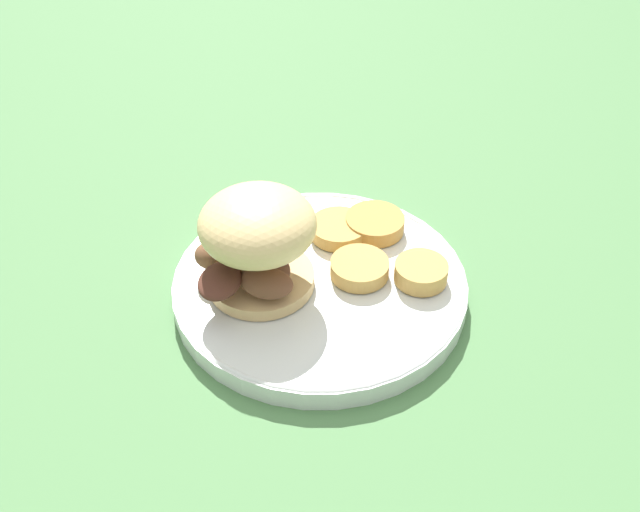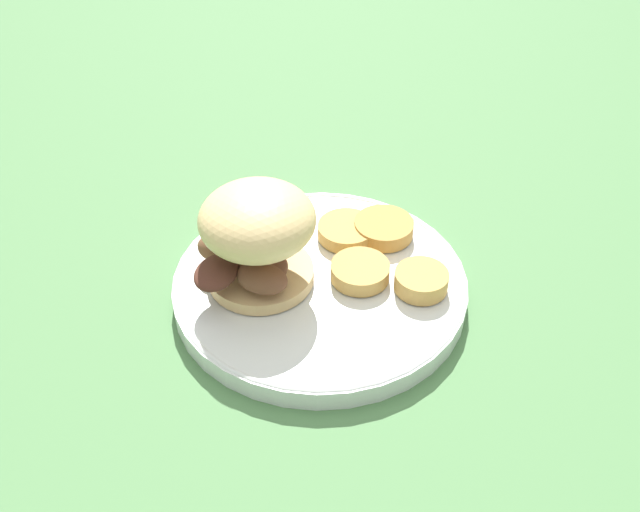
# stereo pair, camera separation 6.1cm
# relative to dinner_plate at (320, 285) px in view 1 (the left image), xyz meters

# --- Properties ---
(ground_plane) EXTENTS (4.00, 4.00, 0.00)m
(ground_plane) POSITION_rel_dinner_plate_xyz_m (0.00, 0.00, -0.01)
(ground_plane) COLOR #4C7A47
(dinner_plate) EXTENTS (0.26, 0.26, 0.02)m
(dinner_plate) POSITION_rel_dinner_plate_xyz_m (0.00, 0.00, 0.00)
(dinner_plate) COLOR silver
(dinner_plate) RESTS_ON ground_plane
(sandwich) EXTENTS (0.11, 0.12, 0.09)m
(sandwich) POSITION_rel_dinner_plate_xyz_m (0.03, 0.05, 0.06)
(sandwich) COLOR tan
(sandwich) RESTS_ON dinner_plate
(potato_round_0) EXTENTS (0.06, 0.06, 0.01)m
(potato_round_0) POSITION_rel_dinner_plate_xyz_m (0.02, -0.08, 0.02)
(potato_round_0) COLOR #BC8942
(potato_round_0) RESTS_ON dinner_plate
(potato_round_1) EXTENTS (0.05, 0.05, 0.01)m
(potato_round_1) POSITION_rel_dinner_plate_xyz_m (-0.02, -0.03, 0.02)
(potato_round_1) COLOR tan
(potato_round_1) RESTS_ON dinner_plate
(potato_round_2) EXTENTS (0.05, 0.05, 0.02)m
(potato_round_2) POSITION_rel_dinner_plate_xyz_m (-0.06, -0.07, 0.02)
(potato_round_2) COLOR tan
(potato_round_2) RESTS_ON dinner_plate
(potato_round_3) EXTENTS (0.05, 0.05, 0.01)m
(potato_round_3) POSITION_rel_dinner_plate_xyz_m (0.04, -0.05, 0.02)
(potato_round_3) COLOR tan
(potato_round_3) RESTS_ON dinner_plate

